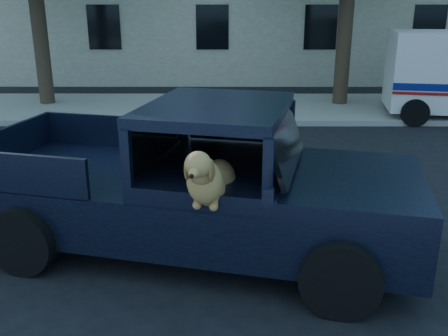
# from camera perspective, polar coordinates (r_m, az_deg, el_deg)

# --- Properties ---
(ground) EXTENTS (120.00, 120.00, 0.00)m
(ground) POSITION_cam_1_polar(r_m,az_deg,el_deg) (6.60, -13.04, -10.51)
(ground) COLOR black
(ground) RESTS_ON ground
(far_sidewalk) EXTENTS (60.00, 4.00, 0.15)m
(far_sidewalk) POSITION_cam_1_polar(r_m,az_deg,el_deg) (15.19, -5.48, 6.86)
(far_sidewalk) COLOR gray
(far_sidewalk) RESTS_ON ground
(lane_stripes) EXTENTS (21.60, 0.14, 0.01)m
(lane_stripes) POSITION_cam_1_polar(r_m,az_deg,el_deg) (9.55, 3.27, -0.66)
(lane_stripes) COLOR silver
(lane_stripes) RESTS_ON ground
(pickup_truck) EXTENTS (5.87, 3.44, 1.98)m
(pickup_truck) POSITION_cam_1_polar(r_m,az_deg,el_deg) (6.51, -3.89, -3.90)
(pickup_truck) COLOR black
(pickup_truck) RESTS_ON ground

